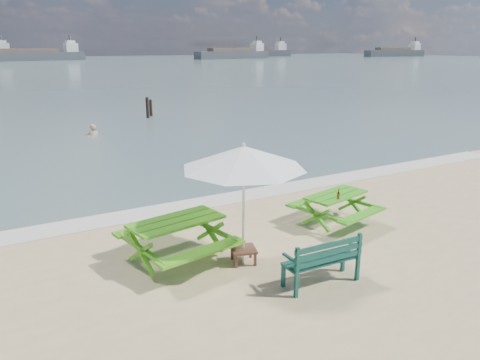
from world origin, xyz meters
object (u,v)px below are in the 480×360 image
picnic_table_right (335,210)px  park_bench (321,269)px  patio_umbrella (244,157)px  swimmer (93,142)px  picnic_table_left (177,241)px  side_table (243,255)px  beer_bottle (338,196)px

picnic_table_right → park_bench: 2.89m
patio_umbrella → swimmer: size_ratio=1.73×
picnic_table_left → side_table: size_ratio=3.85×
beer_bottle → swimmer: 14.55m
park_bench → patio_umbrella: size_ratio=0.49×
beer_bottle → picnic_table_left: bearing=175.0°
park_bench → picnic_table_right: bearing=44.5°
picnic_table_left → swimmer: (1.60, 14.04, -0.73)m
picnic_table_left → beer_bottle: (3.66, -0.32, 0.41)m
picnic_table_left → park_bench: park_bench is taller
swimmer → side_table: bearing=-92.1°
park_bench → swimmer: bearing=90.7°
park_bench → patio_umbrella: 2.37m
picnic_table_left → beer_bottle: size_ratio=9.32×
beer_bottle → patio_umbrella: bearing=-172.0°
beer_bottle → swimmer: (-2.06, 14.36, -1.13)m
picnic_table_left → swimmer: picnic_table_left is taller
picnic_table_right → swimmer: size_ratio=1.21×
park_bench → picnic_table_left: bearing=131.7°
picnic_table_right → side_table: 2.91m
beer_bottle → swimmer: beer_bottle is taller
swimmer → picnic_table_left: bearing=-96.5°
park_bench → side_table: park_bench is taller
park_bench → beer_bottle: bearing=42.9°
side_table → swimmer: swimmer is taller
patio_umbrella → beer_bottle: patio_umbrella is taller
side_table → picnic_table_right: bearing=13.5°
picnic_table_left → park_bench: (1.81, -2.04, -0.14)m
picnic_table_left → park_bench: 2.73m
picnic_table_left → swimmer: size_ratio=1.34×
picnic_table_right → side_table: (-2.82, -0.68, -0.20)m
picnic_table_left → patio_umbrella: bearing=-33.2°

